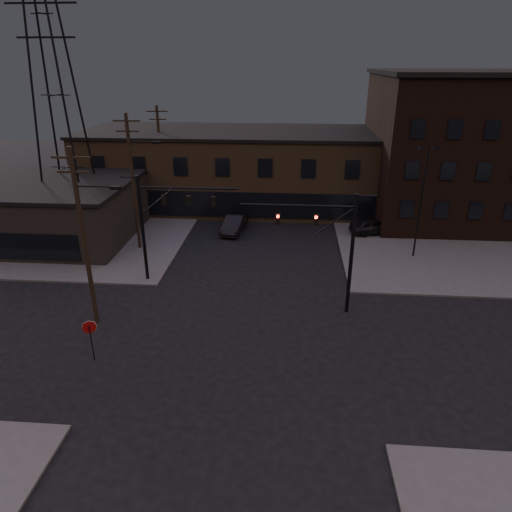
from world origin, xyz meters
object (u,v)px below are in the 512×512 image
(traffic_signal_far, at_px, (159,217))
(parked_car_lot_a, at_px, (374,226))
(traffic_signal_near, at_px, (334,241))
(car_crossing, at_px, (234,224))
(stop_sign, at_px, (90,331))
(parked_car_lot_b, at_px, (491,226))

(traffic_signal_far, relative_size, parked_car_lot_a, 1.78)
(traffic_signal_near, xyz_separation_m, car_crossing, (-8.13, 14.48, -4.14))
(traffic_signal_far, relative_size, car_crossing, 1.66)
(parked_car_lot_a, xyz_separation_m, car_crossing, (-13.24, -0.09, -0.12))
(traffic_signal_far, height_order, car_crossing, traffic_signal_far)
(traffic_signal_near, height_order, stop_sign, traffic_signal_near)
(parked_car_lot_b, distance_m, car_crossing, 24.37)
(traffic_signal_near, relative_size, parked_car_lot_a, 1.78)
(parked_car_lot_a, bearing_deg, traffic_signal_near, 147.95)
(parked_car_lot_a, relative_size, car_crossing, 0.93)
(parked_car_lot_b, bearing_deg, car_crossing, 109.07)
(traffic_signal_near, height_order, parked_car_lot_a, traffic_signal_near)
(traffic_signal_near, distance_m, parked_car_lot_b, 22.92)
(traffic_signal_near, relative_size, parked_car_lot_b, 1.66)
(traffic_signal_near, bearing_deg, car_crossing, 119.29)
(stop_sign, relative_size, parked_car_lot_a, 0.55)
(traffic_signal_far, bearing_deg, parked_car_lot_b, 23.29)
(traffic_signal_far, height_order, parked_car_lot_b, traffic_signal_far)
(traffic_signal_near, xyz_separation_m, parked_car_lot_b, (16.21, 15.68, -4.08))
(parked_car_lot_a, distance_m, parked_car_lot_b, 11.16)
(traffic_signal_far, distance_m, parked_car_lot_b, 31.08)
(stop_sign, xyz_separation_m, parked_car_lot_a, (18.47, 21.06, -0.93))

